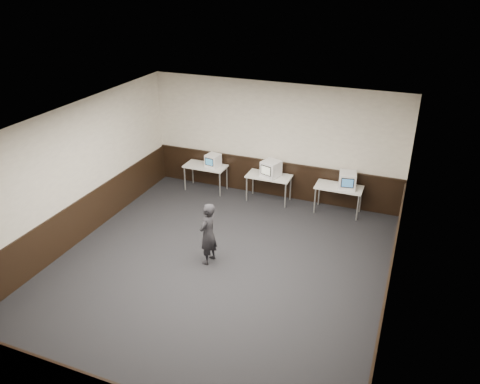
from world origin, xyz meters
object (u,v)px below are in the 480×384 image
object	(u,v)px
emac_left	(213,160)
person	(208,234)
desk_left	(206,168)
desk_center	(269,178)
desk_right	(339,189)
emac_right	(347,180)
emac_center	(271,169)

from	to	relation	value
emac_left	person	size ratio (longest dim) A/B	0.30
desk_left	desk_center	world-z (taller)	same
desk_right	emac_right	bearing A→B (deg)	-1.06
desk_left	emac_center	distance (m)	1.98
desk_center	desk_right	xyz separation A→B (m)	(1.90, 0.00, 0.00)
emac_left	emac_center	xyz separation A→B (m)	(1.73, -0.05, 0.04)
person	desk_right	bearing A→B (deg)	153.74
emac_left	emac_right	distance (m)	3.77
desk_left	person	world-z (taller)	person
emac_center	person	size ratio (longest dim) A/B	0.40
desk_left	desk_center	size ratio (longest dim) A/B	1.00
desk_left	emac_center	xyz separation A→B (m)	(1.96, -0.02, 0.29)
emac_center	person	bearing A→B (deg)	-77.67
desk_center	emac_center	distance (m)	0.30
desk_left	desk_right	size ratio (longest dim) A/B	1.00
desk_right	emac_right	size ratio (longest dim) A/B	2.34
desk_center	emac_right	xyz separation A→B (m)	(2.09, -0.00, 0.28)
emac_center	person	xyz separation A→B (m)	(-0.33, -3.28, -0.26)
emac_left	emac_center	distance (m)	1.73
emac_left	person	bearing A→B (deg)	-57.69
emac_center	desk_right	bearing A→B (deg)	18.80
desk_center	desk_right	size ratio (longest dim) A/B	1.00
emac_left	emac_center	bearing A→B (deg)	7.89
desk_left	emac_left	bearing A→B (deg)	7.50
desk_left	emac_right	distance (m)	4.00
desk_left	person	xyz separation A→B (m)	(1.62, -3.30, 0.03)
desk_left	desk_right	xyz separation A→B (m)	(3.80, 0.00, 0.00)
emac_center	emac_left	bearing A→B (deg)	-163.55
desk_left	person	bearing A→B (deg)	-63.83
person	emac_center	bearing A→B (deg)	-178.67
desk_center	emac_left	size ratio (longest dim) A/B	2.78
emac_center	person	distance (m)	3.31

